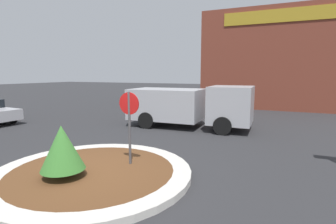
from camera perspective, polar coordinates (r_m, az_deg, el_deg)
The scene contains 6 objects.
ground_plane at distance 7.32m, azimuth -16.04°, elevation -13.27°, with size 120.00×120.00×0.00m, color #2D2D30.
traffic_island at distance 7.29m, azimuth -16.06°, elevation -12.65°, with size 5.14×5.14×0.17m.
stop_sign at distance 7.18m, azimuth -8.42°, elevation -1.16°, with size 0.61×0.07×2.18m.
island_shrub at distance 6.80m, azimuth -22.06°, elevation -7.19°, with size 1.05×1.05×1.28m.
utility_truck at distance 12.97m, azimuth 4.58°, elevation 1.60°, with size 6.04×2.51×2.07m.
storefront_building at distance 23.20m, azimuth 23.75°, elevation 10.25°, with size 11.80×6.07×7.39m.
Camera 1 is at (4.47, -5.15, 2.66)m, focal length 28.00 mm.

